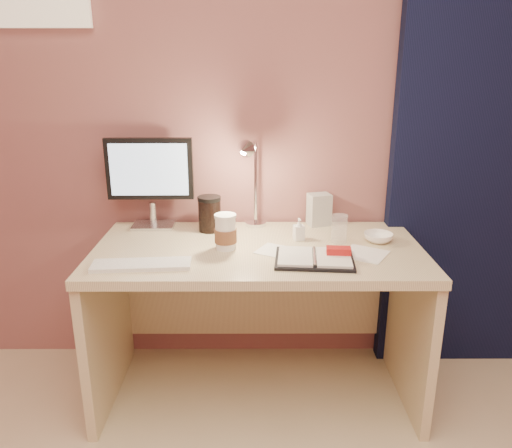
{
  "coord_description": "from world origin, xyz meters",
  "views": [
    {
      "loc": [
        -0.02,
        -0.62,
        1.48
      ],
      "look_at": [
        -0.01,
        1.33,
        0.85
      ],
      "focal_mm": 35.0,
      "sensor_mm": 36.0,
      "label": 1
    }
  ],
  "objects_px": {
    "lotion_bottle": "(299,229)",
    "desk_lamp": "(263,175)",
    "desk": "(258,288)",
    "dark_jar": "(210,216)",
    "keyboard": "(142,265)",
    "bowl": "(378,237)",
    "product_box": "(319,209)",
    "monitor": "(150,175)",
    "clear_cup": "(339,229)",
    "coffee_cup": "(226,233)",
    "planner": "(316,258)"
  },
  "relations": [
    {
      "from": "keyboard",
      "to": "product_box",
      "type": "relative_size",
      "value": 2.47
    },
    {
      "from": "clear_cup",
      "to": "keyboard",
      "type": "bearing_deg",
      "value": -161.18
    },
    {
      "from": "dark_jar",
      "to": "lotion_bottle",
      "type": "bearing_deg",
      "value": -17.36
    },
    {
      "from": "bowl",
      "to": "keyboard",
      "type": "bearing_deg",
      "value": -164.27
    },
    {
      "from": "desk",
      "to": "coffee_cup",
      "type": "relative_size",
      "value": 9.27
    },
    {
      "from": "clear_cup",
      "to": "dark_jar",
      "type": "height_order",
      "value": "dark_jar"
    },
    {
      "from": "monitor",
      "to": "coffee_cup",
      "type": "xyz_separation_m",
      "value": [
        0.36,
        -0.29,
        -0.18
      ]
    },
    {
      "from": "desk",
      "to": "desk_lamp",
      "type": "height_order",
      "value": "desk_lamp"
    },
    {
      "from": "keyboard",
      "to": "lotion_bottle",
      "type": "distance_m",
      "value": 0.7
    },
    {
      "from": "keyboard",
      "to": "coffee_cup",
      "type": "distance_m",
      "value": 0.38
    },
    {
      "from": "coffee_cup",
      "to": "clear_cup",
      "type": "relative_size",
      "value": 1.24
    },
    {
      "from": "coffee_cup",
      "to": "lotion_bottle",
      "type": "distance_m",
      "value": 0.34
    },
    {
      "from": "bowl",
      "to": "desk_lamp",
      "type": "distance_m",
      "value": 0.58
    },
    {
      "from": "bowl",
      "to": "lotion_bottle",
      "type": "height_order",
      "value": "lotion_bottle"
    },
    {
      "from": "lotion_bottle",
      "to": "desk",
      "type": "bearing_deg",
      "value": -174.09
    },
    {
      "from": "desk",
      "to": "keyboard",
      "type": "relative_size",
      "value": 3.7
    },
    {
      "from": "coffee_cup",
      "to": "product_box",
      "type": "xyz_separation_m",
      "value": [
        0.43,
        0.33,
        0.01
      ]
    },
    {
      "from": "desk",
      "to": "planner",
      "type": "xyz_separation_m",
      "value": [
        0.23,
        -0.23,
        0.24
      ]
    },
    {
      "from": "bowl",
      "to": "dark_jar",
      "type": "bearing_deg",
      "value": 168.45
    },
    {
      "from": "clear_cup",
      "to": "lotion_bottle",
      "type": "bearing_deg",
      "value": 170.69
    },
    {
      "from": "monitor",
      "to": "desk",
      "type": "bearing_deg",
      "value": -22.85
    },
    {
      "from": "keyboard",
      "to": "dark_jar",
      "type": "height_order",
      "value": "dark_jar"
    },
    {
      "from": "planner",
      "to": "bowl",
      "type": "xyz_separation_m",
      "value": [
        0.3,
        0.22,
        0.01
      ]
    },
    {
      "from": "bowl",
      "to": "product_box",
      "type": "bearing_deg",
      "value": 133.66
    },
    {
      "from": "monitor",
      "to": "bowl",
      "type": "height_order",
      "value": "monitor"
    },
    {
      "from": "desk",
      "to": "monitor",
      "type": "relative_size",
      "value": 3.29
    },
    {
      "from": "lotion_bottle",
      "to": "desk_lamp",
      "type": "height_order",
      "value": "desk_lamp"
    },
    {
      "from": "keyboard",
      "to": "desk_lamp",
      "type": "xyz_separation_m",
      "value": [
        0.47,
        0.4,
        0.26
      ]
    },
    {
      "from": "bowl",
      "to": "dark_jar",
      "type": "xyz_separation_m",
      "value": [
        -0.75,
        0.15,
        0.05
      ]
    },
    {
      "from": "planner",
      "to": "desk",
      "type": "bearing_deg",
      "value": 140.58
    },
    {
      "from": "desk_lamp",
      "to": "planner",
      "type": "bearing_deg",
      "value": -42.12
    },
    {
      "from": "keyboard",
      "to": "lotion_bottle",
      "type": "height_order",
      "value": "lotion_bottle"
    },
    {
      "from": "product_box",
      "to": "monitor",
      "type": "bearing_deg",
      "value": 166.71
    },
    {
      "from": "desk",
      "to": "dark_jar",
      "type": "xyz_separation_m",
      "value": [
        -0.22,
        0.15,
        0.3
      ]
    },
    {
      "from": "clear_cup",
      "to": "desk_lamp",
      "type": "distance_m",
      "value": 0.41
    },
    {
      "from": "desk",
      "to": "clear_cup",
      "type": "height_order",
      "value": "clear_cup"
    },
    {
      "from": "keyboard",
      "to": "bowl",
      "type": "bearing_deg",
      "value": 11.34
    },
    {
      "from": "lotion_bottle",
      "to": "planner",
      "type": "bearing_deg",
      "value": -78.47
    },
    {
      "from": "keyboard",
      "to": "desk_lamp",
      "type": "distance_m",
      "value": 0.68
    },
    {
      "from": "bowl",
      "to": "desk_lamp",
      "type": "relative_size",
      "value": 0.29
    },
    {
      "from": "planner",
      "to": "clear_cup",
      "type": "distance_m",
      "value": 0.25
    },
    {
      "from": "desk_lamp",
      "to": "dark_jar",
      "type": "bearing_deg",
      "value": -169.18
    },
    {
      "from": "bowl",
      "to": "product_box",
      "type": "relative_size",
      "value": 0.82
    },
    {
      "from": "bowl",
      "to": "monitor",
      "type": "bearing_deg",
      "value": 168.36
    },
    {
      "from": "planner",
      "to": "desk_lamp",
      "type": "relative_size",
      "value": 0.76
    },
    {
      "from": "keyboard",
      "to": "dark_jar",
      "type": "distance_m",
      "value": 0.49
    },
    {
      "from": "lotion_bottle",
      "to": "desk_lamp",
      "type": "relative_size",
      "value": 0.23
    },
    {
      "from": "desk",
      "to": "bowl",
      "type": "distance_m",
      "value": 0.58
    },
    {
      "from": "bowl",
      "to": "dark_jar",
      "type": "distance_m",
      "value": 0.77
    },
    {
      "from": "coffee_cup",
      "to": "lotion_bottle",
      "type": "height_order",
      "value": "coffee_cup"
    }
  ]
}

